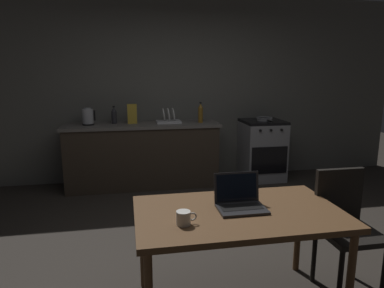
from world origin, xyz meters
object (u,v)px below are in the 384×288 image
stove_oven (262,150)px  coffee_mug (184,218)px  cereal_box (132,114)px  dish_rack (169,120)px  electric_kettle (88,117)px  bottle_b (114,115)px  bottle (201,113)px  dining_table (238,220)px  chair (345,222)px  laptop (240,202)px  frying_pan (265,119)px

stove_oven → coffee_mug: bearing=-119.7°
cereal_box → dish_rack: size_ratio=0.81×
electric_kettle → bottle_b: size_ratio=0.95×
bottle → cereal_box: bottle is taller
electric_kettle → cereal_box: bearing=1.9°
dining_table → chair: 0.86m
electric_kettle → bottle: (1.56, -0.05, 0.03)m
electric_kettle → coffee_mug: size_ratio=1.85×
dish_rack → laptop: bearing=-86.9°
stove_oven → dining_table: bearing=-114.7°
dining_table → bottle_b: bottle_b is taller
chair → cereal_box: bearing=102.0°
chair → coffee_mug: bearing=173.6°
laptop → coffee_mug: 0.46m
dining_table → frying_pan: bearing=64.8°
laptop → coffee_mug: size_ratio=2.53×
stove_oven → electric_kettle: bearing=179.9°
electric_kettle → bottle_b: bearing=13.0°
stove_oven → dish_rack: size_ratio=2.66×
frying_pan → coffee_mug: 3.39m
electric_kettle → dish_rack: (1.10, 0.00, -0.06)m
coffee_mug → cereal_box: (-0.24, 2.97, 0.28)m
stove_oven → laptop: laptop is taller
frying_pan → cereal_box: bearing=178.6°
bottle → frying_pan: 0.99m
bottle → coffee_mug: 3.00m
dish_rack → bottle_b: size_ratio=1.38×
laptop → bottle_b: size_ratio=1.30×
dining_table → cereal_box: bearing=102.7°
cereal_box → bottle_b: bearing=166.5°
dining_table → frying_pan: 3.08m
coffee_mug → laptop: bearing=24.1°
chair → bottle: bearing=84.8°
stove_oven → bottle: bearing=-177.2°
laptop → dish_rack: 2.78m
dish_rack → dining_table: bearing=-87.3°
bottle → cereal_box: size_ratio=1.07×
bottle_b → dining_table: bearing=-72.9°
electric_kettle → cereal_box: 0.60m
electric_kettle → cereal_box: size_ratio=0.86×
stove_oven → electric_kettle: electric_kettle is taller
dining_table → cereal_box: 2.92m
bottle_b → electric_kettle: bearing=-167.0°
cereal_box → chair: bearing=-61.6°
stove_oven → dish_rack: dish_rack is taller
frying_pan → bottle_b: (-2.19, 0.11, 0.09)m
stove_oven → chair: size_ratio=0.99×
dining_table → coffee_mug: 0.44m
bottle → dish_rack: 0.46m
chair → bottle: (-0.53, 2.69, 0.51)m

